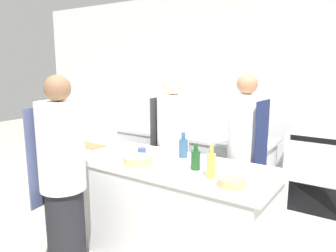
# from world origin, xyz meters

# --- Properties ---
(ground_plane) EXTENTS (16.00, 16.00, 0.00)m
(ground_plane) POSITION_xyz_m (0.00, 0.00, 0.00)
(ground_plane) COLOR #A89E8E
(wall_back) EXTENTS (8.00, 0.06, 2.80)m
(wall_back) POSITION_xyz_m (0.00, 2.13, 1.40)
(wall_back) COLOR silver
(wall_back) RESTS_ON ground_plane
(prep_counter) EXTENTS (2.43, 0.81, 0.90)m
(prep_counter) POSITION_xyz_m (0.00, 0.00, 0.45)
(prep_counter) COLOR silver
(prep_counter) RESTS_ON ground_plane
(pass_counter) EXTENTS (2.07, 0.67, 0.90)m
(pass_counter) POSITION_xyz_m (-0.21, 1.22, 0.45)
(pass_counter) COLOR silver
(pass_counter) RESTS_ON ground_plane
(oven_range) EXTENTS (0.78, 0.69, 1.00)m
(oven_range) POSITION_xyz_m (1.28, 1.73, 0.50)
(oven_range) COLOR silver
(oven_range) RESTS_ON ground_plane
(chef_at_prep_near) EXTENTS (0.40, 0.38, 1.69)m
(chef_at_prep_near) POSITION_xyz_m (-0.29, -0.74, 0.84)
(chef_at_prep_near) COLOR black
(chef_at_prep_near) RESTS_ON ground_plane
(chef_at_stove) EXTENTS (0.35, 0.33, 1.68)m
(chef_at_stove) POSITION_xyz_m (0.69, 0.69, 0.85)
(chef_at_stove) COLOR black
(chef_at_stove) RESTS_ON ground_plane
(chef_at_pass_far) EXTENTS (0.38, 0.36, 1.65)m
(chef_at_pass_far) POSITION_xyz_m (-0.13, 0.65, 0.83)
(chef_at_pass_far) COLOR black
(chef_at_pass_far) RESTS_ON ground_plane
(bottle_olive_oil) EXTENTS (0.08, 0.08, 0.24)m
(bottle_olive_oil) POSITION_xyz_m (0.26, 0.22, 0.99)
(bottle_olive_oil) COLOR #2D5175
(bottle_olive_oil) RESTS_ON prep_counter
(bottle_vinegar) EXTENTS (0.07, 0.07, 0.27)m
(bottle_vinegar) POSITION_xyz_m (0.74, -0.16, 1.01)
(bottle_vinegar) COLOR #B2A84C
(bottle_vinegar) RESTS_ON prep_counter
(bottle_wine) EXTENTS (0.08, 0.08, 0.23)m
(bottle_wine) POSITION_xyz_m (0.54, -0.04, 0.99)
(bottle_wine) COLOR #19471E
(bottle_wine) RESTS_ON prep_counter
(bowl_mixing_large) EXTENTS (0.25, 0.25, 0.07)m
(bowl_mixing_large) POSITION_xyz_m (0.05, -0.20, 0.94)
(bowl_mixing_large) COLOR tan
(bowl_mixing_large) RESTS_ON prep_counter
(bowl_prep_small) EXTENTS (0.20, 0.20, 0.06)m
(bowl_prep_small) POSITION_xyz_m (0.94, -0.22, 0.93)
(bowl_prep_small) COLOR tan
(bowl_prep_small) RESTS_ON prep_counter
(cup) EXTENTS (0.08, 0.08, 0.08)m
(cup) POSITION_xyz_m (-0.10, 0.04, 0.94)
(cup) COLOR #33477F
(cup) RESTS_ON prep_counter
(cutting_board) EXTENTS (0.35, 0.19, 0.01)m
(cutting_board) POSITION_xyz_m (-0.80, 0.01, 0.91)
(cutting_board) COLOR olive
(cutting_board) RESTS_ON prep_counter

